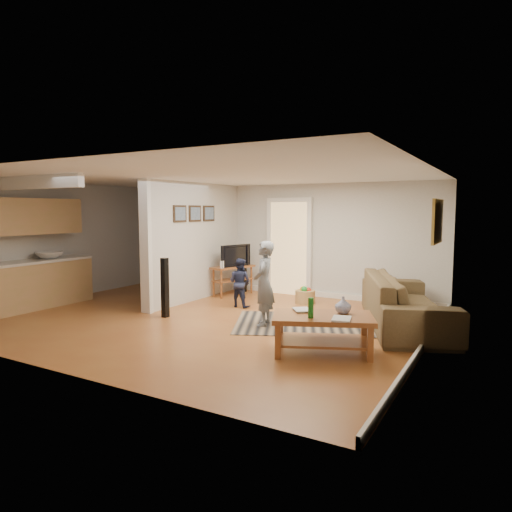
# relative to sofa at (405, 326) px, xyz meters

# --- Properties ---
(ground) EXTENTS (7.50, 7.50, 0.00)m
(ground) POSITION_rel_sofa_xyz_m (-3.23, -1.24, 0.00)
(ground) COLOR brown
(ground) RESTS_ON ground
(room_shell) EXTENTS (7.54, 6.02, 2.52)m
(room_shell) POSITION_rel_sofa_xyz_m (-4.29, -0.81, 1.46)
(room_shell) COLOR beige
(room_shell) RESTS_ON ground
(area_rug) EXTENTS (2.77, 2.47, 0.01)m
(area_rug) POSITION_rel_sofa_xyz_m (-1.55, -0.64, 0.01)
(area_rug) COLOR black
(area_rug) RESTS_ON ground
(sofa) EXTENTS (2.11, 3.09, 0.84)m
(sofa) POSITION_rel_sofa_xyz_m (0.00, 0.00, 0.00)
(sofa) COLOR #453A22
(sofa) RESTS_ON ground
(coffee_table) EXTENTS (1.52, 1.24, 0.78)m
(coffee_table) POSITION_rel_sofa_xyz_m (-0.66, -1.98, 0.41)
(coffee_table) COLOR brown
(coffee_table) RESTS_ON ground
(tv_console) EXTENTS (0.66, 1.12, 0.91)m
(tv_console) POSITION_rel_sofa_xyz_m (-3.97, 0.95, 0.60)
(tv_console) COLOR brown
(tv_console) RESTS_ON ground
(speaker_left) EXTENTS (0.12, 0.12, 1.07)m
(speaker_left) POSITION_rel_sofa_xyz_m (-3.90, -1.44, 0.54)
(speaker_left) COLOR black
(speaker_left) RESTS_ON ground
(speaker_right) EXTENTS (0.14, 0.14, 1.05)m
(speaker_right) POSITION_rel_sofa_xyz_m (-3.99, 1.46, 0.52)
(speaker_right) COLOR black
(speaker_right) RESTS_ON ground
(toy_basket) EXTENTS (0.41, 0.41, 0.36)m
(toy_basket) POSITION_rel_sofa_xyz_m (-2.19, 0.94, 0.15)
(toy_basket) COLOR #A07C45
(toy_basket) RESTS_ON ground
(child) EXTENTS (0.47, 0.59, 1.42)m
(child) POSITION_rel_sofa_xyz_m (-2.07, -1.08, 0.00)
(child) COLOR slate
(child) RESTS_ON ground
(toddler) EXTENTS (0.49, 0.39, 0.97)m
(toddler) POSITION_rel_sofa_xyz_m (-3.18, -0.03, 0.00)
(toddler) COLOR #1B203A
(toddler) RESTS_ON ground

